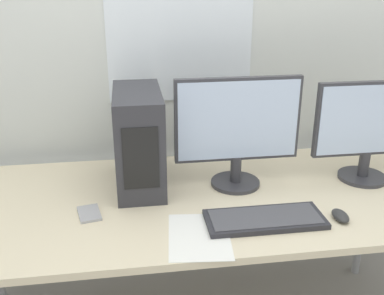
{
  "coord_description": "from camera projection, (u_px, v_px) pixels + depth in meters",
  "views": [
    {
      "loc": [
        -0.27,
        -1.16,
        1.6
      ],
      "look_at": [
        -0.04,
        0.43,
        0.96
      ],
      "focal_mm": 42.0,
      "sensor_mm": 36.0,
      "label": 1
    }
  ],
  "objects": [
    {
      "name": "wall_back",
      "position": [
        182.0,
        25.0,
        2.11
      ],
      "size": [
        8.0,
        0.07,
        2.7
      ],
      "color": "silver",
      "rests_on": "ground_plane"
    },
    {
      "name": "monitor_right_near",
      "position": [
        370.0,
        128.0,
        1.88
      ],
      "size": [
        0.49,
        0.21,
        0.44
      ],
      "color": "#333338",
      "rests_on": "desk"
    },
    {
      "name": "paper_sheet_left",
      "position": [
        199.0,
        236.0,
        1.54
      ],
      "size": [
        0.24,
        0.32,
        0.0
      ],
      "rotation": [
        0.0,
        0.0,
        -0.1
      ],
      "color": "white",
      "rests_on": "desk"
    },
    {
      "name": "desk",
      "position": [
        201.0,
        206.0,
        1.83
      ],
      "size": [
        2.06,
        0.87,
        0.74
      ],
      "color": "beige",
      "rests_on": "ground_plane"
    },
    {
      "name": "monitor_main",
      "position": [
        238.0,
        128.0,
        1.82
      ],
      "size": [
        0.52,
        0.21,
        0.46
      ],
      "color": "#333338",
      "rests_on": "desk"
    },
    {
      "name": "mouse",
      "position": [
        340.0,
        216.0,
        1.64
      ],
      "size": [
        0.05,
        0.1,
        0.03
      ],
      "color": "#2D2D2D",
      "rests_on": "desk"
    },
    {
      "name": "pc_tower",
      "position": [
        139.0,
        139.0,
        1.85
      ],
      "size": [
        0.19,
        0.41,
        0.41
      ],
      "color": "#2D2D33",
      "rests_on": "desk"
    },
    {
      "name": "keyboard",
      "position": [
        265.0,
        219.0,
        1.63
      ],
      "size": [
        0.43,
        0.17,
        0.02
      ],
      "color": "#28282D",
      "rests_on": "desk"
    },
    {
      "name": "cell_phone",
      "position": [
        89.0,
        213.0,
        1.68
      ],
      "size": [
        0.1,
        0.13,
        0.01
      ],
      "rotation": [
        0.0,
        0.0,
        0.2
      ],
      "color": "#99999E",
      "rests_on": "desk"
    }
  ]
}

